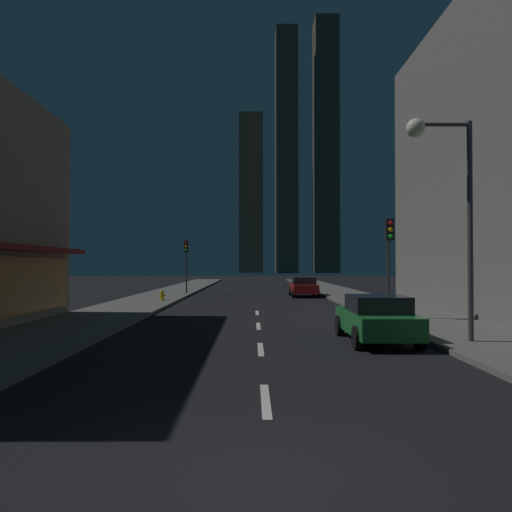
{
  "coord_description": "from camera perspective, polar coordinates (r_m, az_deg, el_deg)",
  "views": [
    {
      "loc": [
        -0.23,
        -5.47,
        2.4
      ],
      "look_at": [
        0.0,
        26.62,
        2.97
      ],
      "focal_mm": 34.38,
      "sensor_mm": 36.0,
      "label": 1
    }
  ],
  "objects": [
    {
      "name": "ground_plane",
      "position": [
        37.55,
        -0.06,
        -4.75
      ],
      "size": [
        78.0,
        136.0,
        0.1
      ],
      "primitive_type": "cube",
      "color": "black"
    },
    {
      "name": "sidewalk_right",
      "position": [
        38.24,
        10.52,
        -4.48
      ],
      "size": [
        4.0,
        76.0,
        0.15
      ],
      "primitive_type": "cube",
      "color": "#605E59",
      "rests_on": "ground"
    },
    {
      "name": "sidewalk_left",
      "position": [
        38.15,
        -10.66,
        -4.49
      ],
      "size": [
        4.0,
        76.0,
        0.15
      ],
      "primitive_type": "cube",
      "color": "#605E59",
      "rests_on": "ground"
    },
    {
      "name": "lane_marking_center",
      "position": [
        14.08,
        0.55,
        -10.8
      ],
      "size": [
        0.16,
        23.0,
        0.01
      ],
      "color": "silver",
      "rests_on": "ground"
    },
    {
      "name": "skyscraper_distant_tall",
      "position": [
        150.79,
        -0.58,
        7.34
      ],
      "size": [
        7.24,
        5.13,
        48.6
      ],
      "primitive_type": "cube",
      "color": "brown",
      "rests_on": "ground"
    },
    {
      "name": "skyscraper_distant_mid",
      "position": [
        142.16,
        3.55,
        12.06
      ],
      "size": [
        6.13,
        8.03,
        69.07
      ],
      "primitive_type": "cube",
      "color": "#4D4939",
      "rests_on": "ground"
    },
    {
      "name": "skyscraper_distant_short",
      "position": [
        147.6,
        8.12,
        12.53
      ],
      "size": [
        6.8,
        8.49,
        73.85
      ],
      "primitive_type": "cube",
      "color": "#474435",
      "rests_on": "ground"
    },
    {
      "name": "car_parked_near",
      "position": [
        15.7,
        13.82,
        -7.04
      ],
      "size": [
        1.98,
        4.24,
        1.45
      ],
      "color": "#1E722D",
      "rests_on": "ground"
    },
    {
      "name": "car_parked_far",
      "position": [
        36.88,
        5.56,
        -3.58
      ],
      "size": [
        1.98,
        4.24,
        1.45
      ],
      "color": "#B21919",
      "rests_on": "ground"
    },
    {
      "name": "fire_hydrant_far_left",
      "position": [
        31.31,
        -10.88,
        -4.55
      ],
      "size": [
        0.42,
        0.3,
        0.65
      ],
      "color": "gold",
      "rests_on": "sidewalk_left"
    },
    {
      "name": "traffic_light_near_right",
      "position": [
        21.25,
        15.24,
        1.16
      ],
      "size": [
        0.32,
        0.48,
        4.2
      ],
      "color": "#2D2D2D",
      "rests_on": "sidewalk_right"
    },
    {
      "name": "traffic_light_far_left",
      "position": [
        39.32,
        -8.11,
        0.16
      ],
      "size": [
        0.32,
        0.48,
        4.2
      ],
      "color": "#2D2D2D",
      "rests_on": "sidewalk_left"
    },
    {
      "name": "street_lamp_right",
      "position": [
        15.67,
        20.84,
        8.86
      ],
      "size": [
        1.96,
        0.56,
        6.58
      ],
      "color": "#38383D",
      "rests_on": "sidewalk_right"
    }
  ]
}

